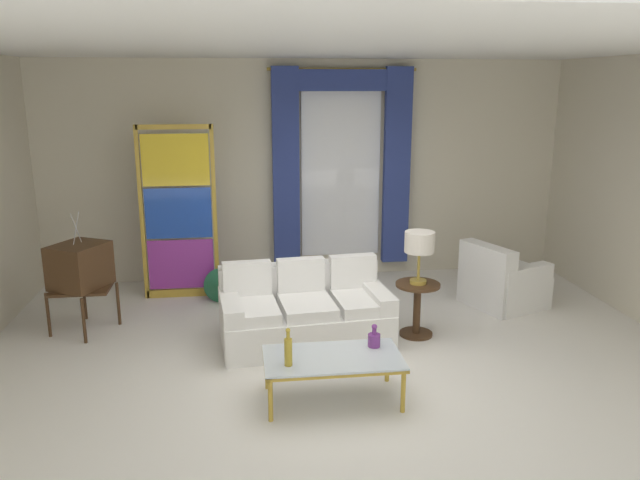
# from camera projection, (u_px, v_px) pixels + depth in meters

# --- Properties ---
(ground_plane) EXTENTS (16.00, 16.00, 0.00)m
(ground_plane) POSITION_uv_depth(u_px,v_px,m) (340.00, 366.00, 6.05)
(ground_plane) COLOR white
(wall_rear) EXTENTS (8.00, 0.12, 3.00)m
(wall_rear) POSITION_uv_depth(u_px,v_px,m) (306.00, 171.00, 8.62)
(wall_rear) COLOR beige
(wall_rear) RESTS_ON ground
(ceiling_slab) EXTENTS (8.00, 7.60, 0.04)m
(ceiling_slab) POSITION_uv_depth(u_px,v_px,m) (330.00, 48.00, 6.07)
(ceiling_slab) COLOR white
(curtained_window) EXTENTS (2.00, 0.17, 2.70)m
(curtained_window) POSITION_uv_depth(u_px,v_px,m) (342.00, 154.00, 8.46)
(curtained_window) COLOR white
(curtained_window) RESTS_ON ground
(couch_white_long) EXTENTS (1.83, 1.07, 0.86)m
(couch_white_long) POSITION_uv_depth(u_px,v_px,m) (304.00, 313.00, 6.60)
(couch_white_long) COLOR white
(couch_white_long) RESTS_ON ground
(coffee_table) EXTENTS (1.19, 0.64, 0.41)m
(coffee_table) POSITION_uv_depth(u_px,v_px,m) (333.00, 360.00, 5.32)
(coffee_table) COLOR silver
(coffee_table) RESTS_ON ground
(bottle_blue_decanter) EXTENTS (0.11, 0.11, 0.21)m
(bottle_blue_decanter) POSITION_uv_depth(u_px,v_px,m) (374.00, 339.00, 5.50)
(bottle_blue_decanter) COLOR #753384
(bottle_blue_decanter) RESTS_ON coffee_table
(bottle_crystal_tall) EXTENTS (0.07, 0.07, 0.33)m
(bottle_crystal_tall) POSITION_uv_depth(u_px,v_px,m) (288.00, 350.00, 5.11)
(bottle_crystal_tall) COLOR gold
(bottle_crystal_tall) RESTS_ON coffee_table
(vintage_tv) EXTENTS (0.72, 0.76, 1.35)m
(vintage_tv) POSITION_uv_depth(u_px,v_px,m) (80.00, 268.00, 6.75)
(vintage_tv) COLOR #472D19
(vintage_tv) RESTS_ON ground
(armchair_white) EXTENTS (1.05, 1.04, 0.80)m
(armchair_white) POSITION_uv_depth(u_px,v_px,m) (501.00, 283.00, 7.64)
(armchair_white) COLOR white
(armchair_white) RESTS_ON ground
(stained_glass_divider) EXTENTS (0.95, 0.05, 2.20)m
(stained_glass_divider) POSITION_uv_depth(u_px,v_px,m) (179.00, 217.00, 7.77)
(stained_glass_divider) COLOR gold
(stained_glass_divider) RESTS_ON ground
(peacock_figurine) EXTENTS (0.44, 0.60, 0.50)m
(peacock_figurine) POSITION_uv_depth(u_px,v_px,m) (221.00, 287.00, 7.72)
(peacock_figurine) COLOR beige
(peacock_figurine) RESTS_ON ground
(round_side_table) EXTENTS (0.48, 0.48, 0.59)m
(round_side_table) POSITION_uv_depth(u_px,v_px,m) (417.00, 304.00, 6.72)
(round_side_table) COLOR #472D19
(round_side_table) RESTS_ON ground
(table_lamp_brass) EXTENTS (0.32, 0.32, 0.57)m
(table_lamp_brass) POSITION_uv_depth(u_px,v_px,m) (420.00, 244.00, 6.55)
(table_lamp_brass) COLOR #B29338
(table_lamp_brass) RESTS_ON round_side_table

